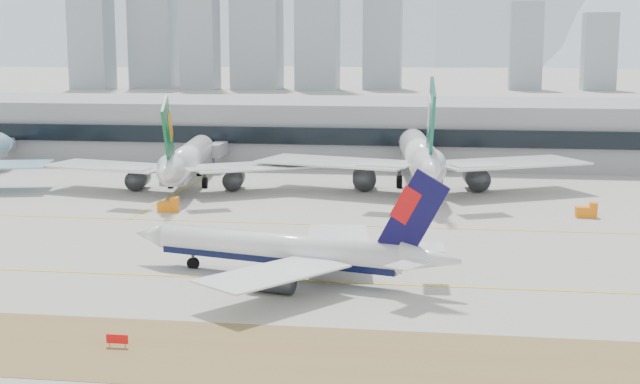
% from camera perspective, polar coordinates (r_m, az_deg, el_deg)
% --- Properties ---
extents(ground, '(3000.00, 3000.00, 0.00)m').
position_cam_1_polar(ground, '(116.95, -0.79, -5.09)').
color(ground, '#A9A69E').
rests_on(ground, ground).
extents(taxiing_airliner, '(44.57, 38.05, 15.21)m').
position_cam_1_polar(taxiing_airliner, '(112.34, -1.96, -3.77)').
color(taxiing_airliner, white).
rests_on(taxiing_airliner, ground).
extents(widebody_eva, '(57.52, 56.76, 20.69)m').
position_cam_1_polar(widebody_eva, '(184.00, -8.54, 1.93)').
color(widebody_eva, white).
rests_on(widebody_eva, ground).
extents(widebody_cathay, '(67.10, 66.01, 24.04)m').
position_cam_1_polar(widebody_cathay, '(182.86, 6.42, 2.21)').
color(widebody_cathay, white).
rests_on(widebody_cathay, ground).
extents(terminal, '(280.00, 43.10, 15.00)m').
position_cam_1_polar(terminal, '(228.35, 3.73, 3.98)').
color(terminal, gray).
rests_on(terminal, ground).
extents(hold_sign_left, '(2.20, 0.15, 1.35)m').
position_cam_1_polar(hold_sign_left, '(90.44, -12.85, -9.17)').
color(hold_sign_left, red).
rests_on(hold_sign_left, ground).
extents(gse_c, '(3.55, 2.00, 2.60)m').
position_cam_1_polar(gse_c, '(158.96, 16.72, -1.19)').
color(gse_c, orange).
rests_on(gse_c, ground).
extents(gse_b, '(3.55, 2.00, 2.60)m').
position_cam_1_polar(gse_b, '(159.56, -9.63, -0.88)').
color(gse_b, orange).
rests_on(gse_b, ground).
extents(city_skyline, '(342.00, 49.80, 140.00)m').
position_cam_1_polar(city_skyline, '(579.10, -4.29, 11.51)').
color(city_skyline, '#8D97A1').
rests_on(city_skyline, ground).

